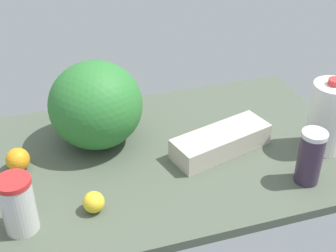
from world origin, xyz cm
name	(u,v)px	position (x,y,z in cm)	size (l,w,h in cm)	color
countertop	(168,156)	(0.00, 0.00, 1.50)	(120.00, 76.00, 3.00)	#4B5545
egg_carton	(221,142)	(-16.42, 4.32, 6.53)	(32.87, 11.36, 7.06)	beige
milk_jug	(328,117)	(-48.85, 12.44, 14.69)	(12.56, 12.56, 24.94)	white
tumbler_cup	(18,205)	(46.40, 20.76, 11.19)	(8.95, 8.95, 16.30)	silver
watermelon	(96,105)	(20.15, -12.55, 17.08)	(29.89, 29.89, 28.15)	#2C7530
shaker_bottle	(310,157)	(-34.86, 25.84, 11.63)	(7.40, 7.40, 17.18)	#37283E
lemon_loose	(94,202)	(27.35, 19.82, 6.00)	(6.00, 6.00, 6.00)	yellow
orange_far_back	(18,159)	(46.15, -5.19, 6.61)	(7.22, 7.22, 7.22)	orange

